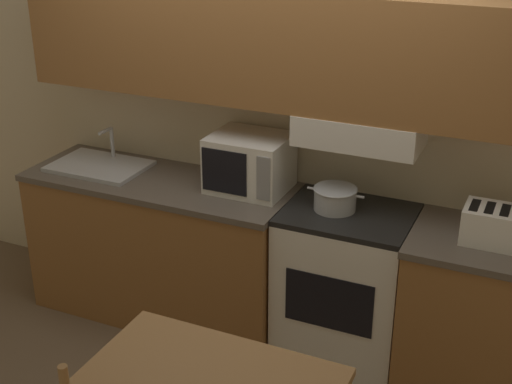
% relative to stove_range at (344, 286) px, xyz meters
% --- Properties ---
extents(ground_plane, '(16.00, 16.00, 0.00)m').
position_rel_stove_range_xyz_m(ground_plane, '(-0.47, 0.28, -0.45)').
color(ground_plane, brown).
extents(wall_back, '(5.38, 0.38, 2.55)m').
position_rel_stove_range_xyz_m(wall_back, '(-0.45, 0.21, 1.02)').
color(wall_back, beige).
rests_on(wall_back, ground_plane).
extents(lower_counter_main, '(1.62, 0.61, 0.91)m').
position_rel_stove_range_xyz_m(lower_counter_main, '(-1.16, -0.02, 0.00)').
color(lower_counter_main, '#936033').
rests_on(lower_counter_main, ground_plane).
extents(lower_counter_right_stub, '(0.69, 0.61, 0.91)m').
position_rel_stove_range_xyz_m(lower_counter_right_stub, '(0.69, -0.02, 0.00)').
color(lower_counter_right_stub, '#936033').
rests_on(lower_counter_right_stub, ground_plane).
extents(stove_range, '(0.68, 0.55, 0.91)m').
position_rel_stove_range_xyz_m(stove_range, '(0.00, 0.00, 0.00)').
color(stove_range, white).
rests_on(stove_range, ground_plane).
extents(cooking_pot, '(0.31, 0.24, 0.12)m').
position_rel_stove_range_xyz_m(cooking_pot, '(-0.08, 0.00, 0.52)').
color(cooking_pot, '#B7BABF').
rests_on(cooking_pot, stove_range).
extents(microwave, '(0.43, 0.37, 0.32)m').
position_rel_stove_range_xyz_m(microwave, '(-0.61, 0.07, 0.61)').
color(microwave, white).
rests_on(microwave, lower_counter_main).
extents(toaster, '(0.31, 0.22, 0.18)m').
position_rel_stove_range_xyz_m(toaster, '(0.74, -0.04, 0.54)').
color(toaster, white).
rests_on(toaster, lower_counter_right_stub).
extents(sink_basin, '(0.57, 0.40, 0.22)m').
position_rel_stove_range_xyz_m(sink_basin, '(-1.58, -0.02, 0.47)').
color(sink_basin, '#B7BABF').
rests_on(sink_basin, lower_counter_main).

